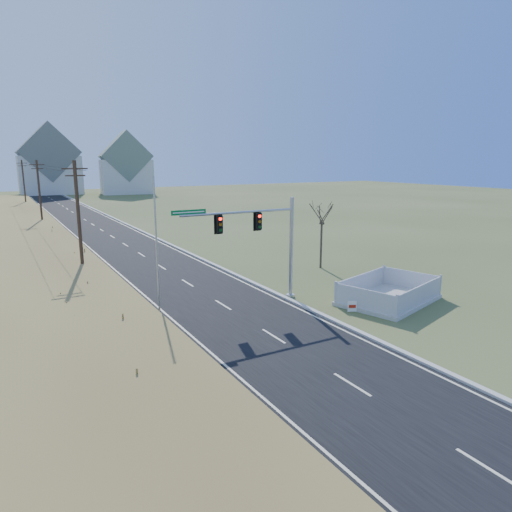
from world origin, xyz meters
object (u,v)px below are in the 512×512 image
Objects in this scene: fence_enclosure at (389,297)px; flagpole at (157,265)px; open_sign at (352,306)px; bare_tree at (322,212)px; traffic_signal_mast at (267,238)px.

flagpole reaches higher than fence_enclosure.
open_sign is at bearing 169.77° from fence_enclosure.
bare_tree is (5.47, 10.12, 4.43)m from open_sign.
flagpole reaches higher than bare_tree.
fence_enclosure is 0.91× the size of flagpole.
bare_tree is at bearing 88.80° from open_sign.
flagpole is at bearing -179.21° from traffic_signal_mast.
open_sign is (3.35, -4.43, -3.80)m from traffic_signal_mast.
open_sign is 0.11× the size of bare_tree.
traffic_signal_mast is at bearing -147.20° from bare_tree.
flagpole is (-7.22, -0.03, -0.89)m from traffic_signal_mast.
open_sign is 0.08× the size of flagpole.
fence_enclosure reaches higher than open_sign.
flagpole reaches higher than open_sign.
traffic_signal_mast is 10.51m from bare_tree.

